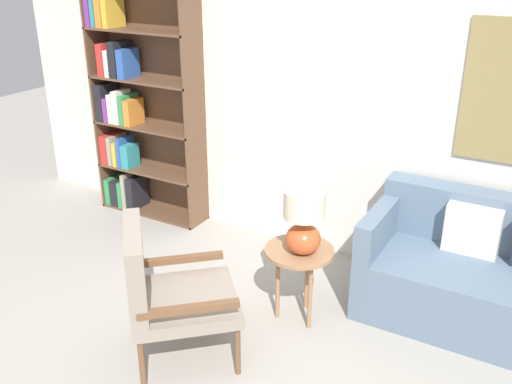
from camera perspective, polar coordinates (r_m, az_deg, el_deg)
wall_back at (r=4.49m, az=7.90°, el=9.90°), size 6.40×0.08×2.70m
bookshelf at (r=5.41m, az=-12.16°, el=8.13°), size 1.08×0.30×2.16m
armchair at (r=3.50m, az=-9.32°, el=-9.31°), size 0.88×0.88×0.90m
couch at (r=4.17m, az=23.04°, el=-8.22°), size 1.74×0.81×0.83m
side_table at (r=3.83m, az=4.33°, el=-6.60°), size 0.47×0.47×0.54m
table_lamp at (r=3.65m, az=4.80°, el=-2.83°), size 0.27×0.27×0.44m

